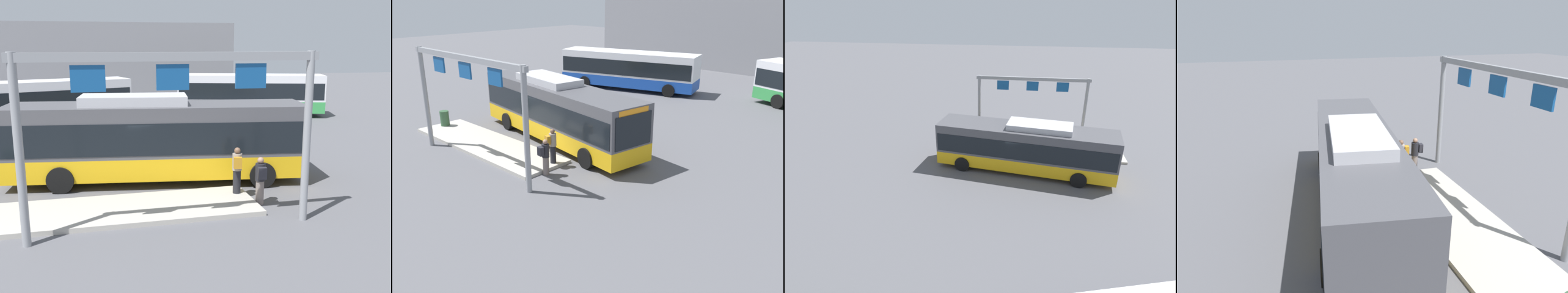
% 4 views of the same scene
% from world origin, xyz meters
% --- Properties ---
extents(ground_plane, '(120.00, 120.00, 0.00)m').
position_xyz_m(ground_plane, '(0.00, 0.00, 0.00)').
color(ground_plane, '#56565B').
extents(platform_curb, '(10.00, 2.80, 0.16)m').
position_xyz_m(platform_curb, '(-2.21, -3.20, 0.08)').
color(platform_curb, '#B2ADA3').
rests_on(platform_curb, ground).
extents(bus_main, '(11.78, 4.15, 3.46)m').
position_xyz_m(bus_main, '(-0.01, 0.00, 1.81)').
color(bus_main, '#EAAD14').
rests_on(bus_main, ground).
extents(person_boarding, '(0.42, 0.58, 1.67)m').
position_xyz_m(person_boarding, '(2.43, -2.66, 1.05)').
color(person_boarding, black).
rests_on(person_boarding, platform_curb).
extents(person_waiting_near, '(0.38, 0.56, 1.67)m').
position_xyz_m(person_waiting_near, '(2.95, -3.56, 0.89)').
color(person_waiting_near, slate).
rests_on(person_waiting_near, ground).
extents(platform_sign_gantry, '(8.58, 0.24, 5.20)m').
position_xyz_m(platform_sign_gantry, '(-0.33, -5.16, 3.72)').
color(platform_sign_gantry, gray).
rests_on(platform_sign_gantry, ground).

